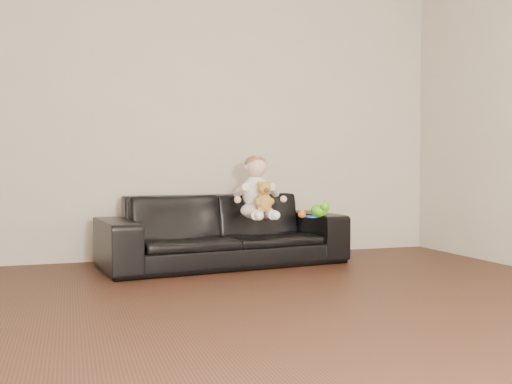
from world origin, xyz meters
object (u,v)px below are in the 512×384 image
object	(u,v)px
teddy_bear	(264,198)
sofa	(224,230)
toy_rattle	(302,214)
toy_blue_disc	(312,217)
toy_green	(319,211)
baby	(257,191)

from	to	relation	value
teddy_bear	sofa	bearing A→B (deg)	131.87
sofa	toy_rattle	world-z (taller)	sofa
toy_blue_disc	sofa	bearing A→B (deg)	172.45
toy_green	sofa	bearing A→B (deg)	170.20
baby	toy_blue_disc	world-z (taller)	baby
baby	toy_rattle	bearing A→B (deg)	5.86
baby	toy_green	xyz separation A→B (m)	(0.54, -0.03, -0.17)
toy_rattle	baby	bearing A→B (deg)	175.96
teddy_bear	toy_blue_disc	xyz separation A→B (m)	(0.49, 0.17, -0.17)
teddy_bear	toy_rattle	distance (m)	0.43
sofa	baby	distance (m)	0.42
sofa	teddy_bear	world-z (taller)	teddy_bear
sofa	teddy_bear	xyz separation A→B (m)	(0.26, -0.27, 0.27)
teddy_bear	toy_green	size ratio (longest dim) A/B	1.54
teddy_bear	toy_green	distance (m)	0.56
toy_rattle	toy_blue_disc	distance (m)	0.12
sofa	toy_rattle	xyz separation A→B (m)	(0.63, -0.14, 0.12)
sofa	baby	size ratio (longest dim) A/B	3.80
teddy_bear	toy_blue_disc	bearing A→B (deg)	17.03
sofa	toy_blue_disc	distance (m)	0.75
teddy_bear	toy_green	bearing A→B (deg)	11.74
sofa	teddy_bear	distance (m)	0.46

